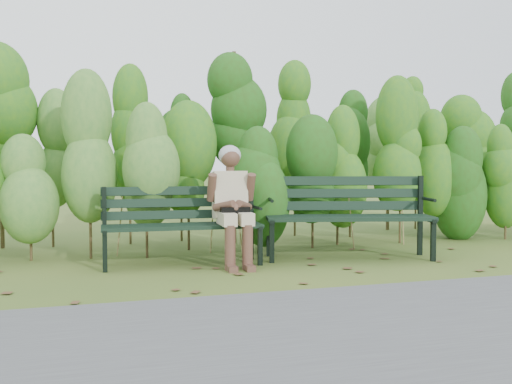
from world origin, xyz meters
name	(u,v)px	position (x,y,z in m)	size (l,w,h in m)	color
ground	(267,271)	(0.00, 0.00, 0.00)	(80.00, 80.00, 0.00)	#3C561F
footpath	(380,333)	(0.00, -2.20, 0.01)	(60.00, 2.50, 0.01)	#474749
hedge_band	(220,146)	(0.00, 1.86, 1.26)	(11.04, 1.67, 2.42)	#47381E
leaf_litter	(235,274)	(-0.33, -0.05, 0.00)	(5.59, 2.19, 0.01)	brown
bench_left	(181,218)	(-0.71, 0.65, 0.47)	(1.63, 0.61, 0.80)	black
bench_right	(347,210)	(1.11, 0.53, 0.53)	(1.89, 1.01, 0.90)	black
seated_woman	(232,198)	(-0.22, 0.46, 0.69)	(0.50, 0.74, 1.23)	beige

